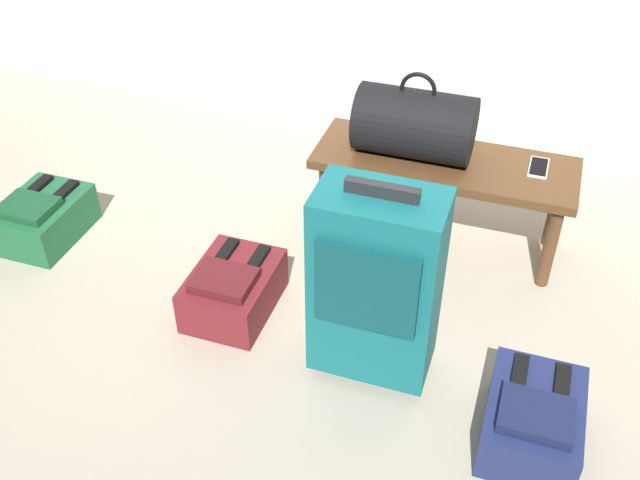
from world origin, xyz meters
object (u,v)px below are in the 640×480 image
at_px(suitcase_upright_teal, 376,284).
at_px(backpack_maroon, 233,289).
at_px(cell_phone, 539,167).
at_px(backpack_green, 43,218).
at_px(backpack_navy, 533,419).
at_px(duffel_bag_black, 415,123).
at_px(bench, 444,173).

height_order(suitcase_upright_teal, backpack_maroon, suitcase_upright_teal).
xyz_separation_m(cell_phone, backpack_green, (-1.89, -0.54, -0.31)).
relative_size(cell_phone, backpack_maroon, 0.38).
height_order(cell_phone, backpack_green, cell_phone).
relative_size(backpack_maroon, backpack_navy, 1.00).
bearing_deg(backpack_green, duffel_bag_black, 19.04).
bearing_deg(suitcase_upright_teal, cell_phone, 63.37).
bearing_deg(backpack_green, suitcase_upright_teal, -10.62).
distance_m(bench, backpack_navy, 1.03).
relative_size(bench, backpack_maroon, 2.63).
distance_m(duffel_bag_black, cell_phone, 0.49).
height_order(duffel_bag_black, backpack_navy, duffel_bag_black).
xyz_separation_m(bench, backpack_green, (-1.54, -0.49, -0.24)).
height_order(duffel_bag_black, cell_phone, duffel_bag_black).
xyz_separation_m(backpack_green, backpack_navy, (2.01, -0.40, 0.00)).
bearing_deg(suitcase_upright_teal, backpack_green, 169.38).
bearing_deg(duffel_bag_black, backpack_maroon, -127.72).
xyz_separation_m(backpack_maroon, backpack_green, (-0.92, 0.15, 0.00)).
distance_m(duffel_bag_black, backpack_navy, 1.15).
height_order(backpack_maroon, backpack_green, same).
bearing_deg(backpack_green, backpack_navy, -11.22).
xyz_separation_m(duffel_bag_black, backpack_navy, (0.60, -0.89, -0.43)).
distance_m(cell_phone, backpack_maroon, 1.22).
height_order(backpack_maroon, backpack_navy, same).
xyz_separation_m(cell_phone, suitcase_upright_teal, (-0.41, -0.81, -0.02)).
bearing_deg(backpack_navy, duffel_bag_black, 124.04).
bearing_deg(backpack_green, bench, 17.55).
relative_size(cell_phone, backpack_green, 0.38).
height_order(bench, suitcase_upright_teal, suitcase_upright_teal).
relative_size(cell_phone, suitcase_upright_teal, 0.19).
bearing_deg(backpack_navy, bench, 117.92).
xyz_separation_m(duffel_bag_black, backpack_maroon, (-0.49, -0.64, -0.43)).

